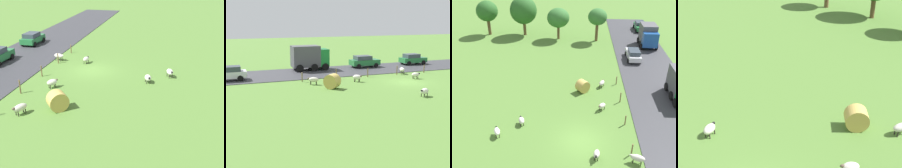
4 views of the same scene
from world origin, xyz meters
TOP-DOWN VIEW (x-y plane):
  - sheep_1 at (2.42, 9.96)m, footprint 0.93×1.24m
  - sheep_2 at (2.13, 5.04)m, footprint 1.00×1.05m
  - sheep_5 at (-5.87, 2.05)m, footprint 0.83×1.09m
  - hay_bale_0 at (0.07, 8.69)m, footprint 1.81×1.77m

SIDE VIEW (x-z plane):
  - sheep_5 at x=-5.87m, z-range 0.11..0.87m
  - sheep_2 at x=2.13m, z-range 0.13..0.92m
  - sheep_1 at x=2.42m, z-range 0.14..0.94m
  - hay_bale_0 at x=0.07m, z-range 0.00..1.46m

